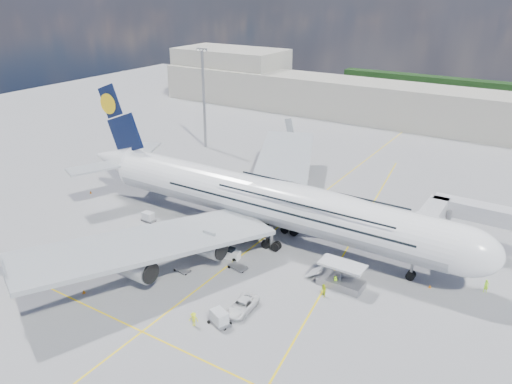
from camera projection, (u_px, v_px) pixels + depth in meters
The scene contains 31 objects.
ground at pixel (233, 262), 78.18m from camera, with size 300.00×300.00×0.00m, color gray.
taxi_line_main at pixel (233, 262), 78.18m from camera, with size 0.25×220.00×0.01m, color yellow.
taxi_line_cross at pixel (142, 332), 62.60m from camera, with size 120.00×0.25×0.01m, color yellow.
taxi_line_diag at pixel (341, 259), 79.07m from camera, with size 0.25×100.00×0.01m, color yellow.
airliner at pixel (267, 201), 83.18m from camera, with size 77.26×79.15×23.71m.
jet_bridge at pixel (467, 218), 77.15m from camera, with size 18.80×12.10×8.50m.
cargo_loader at pixel (340, 278), 71.67m from camera, with size 8.53×3.20×3.67m.
light_mast at pixel (204, 98), 127.81m from camera, with size 3.00×0.70×25.50m.
terminal at pixel (412, 107), 149.86m from camera, with size 180.00×16.00×12.00m, color #B2AD9E.
hangar at pixel (231, 73), 187.07m from camera, with size 40.00×22.00×18.00m, color #B2AD9E.
dolly_row_a at pixel (79, 242), 83.70m from camera, with size 2.92×1.96×0.39m.
dolly_row_b at pixel (136, 250), 79.35m from camera, with size 3.75×2.75×2.13m.
dolly_row_c at pixel (182, 270), 75.49m from camera, with size 2.86×1.95×0.38m.
dolly_back at pixel (148, 216), 91.18m from camera, with size 2.82×1.52×1.78m.
dolly_nose_far at pixel (219, 317), 63.54m from camera, with size 3.52×2.72×1.98m.
dolly_nose_near at pixel (238, 267), 76.23m from camera, with size 3.27×2.17×0.44m.
baggage_tug at pixel (231, 254), 78.88m from camera, with size 2.99×1.55×1.82m.
catering_truck_inner at pixel (292, 175), 108.25m from camera, with size 6.81×2.77×4.04m.
catering_truck_outer at pixel (277, 151), 123.50m from camera, with size 7.14×4.93×3.93m.
service_van at pixel (242, 306), 66.29m from camera, with size 2.61×5.67×1.58m, color white.
crew_nose at pixel (486, 286), 70.24m from camera, with size 0.71×0.47×1.96m, color #A5FD1A.
crew_loader at pixel (323, 291), 69.21m from camera, with size 0.95×0.74×1.95m, color #C2DA16.
crew_wing at pixel (132, 242), 82.07m from camera, with size 1.16×0.48×1.98m, color #ABF419.
crew_van at pixel (335, 281), 71.52m from camera, with size 0.86×0.56×1.76m, color #9FF219.
crew_tug at pixel (194, 319), 63.34m from camera, with size 1.27×0.73×1.96m, color #EFFF1A.
cone_nose at pixel (430, 286), 71.49m from camera, with size 0.40×0.40×0.51m.
cone_wing_left_inner at pixel (254, 185), 107.20m from camera, with size 0.41×0.41×0.53m.
cone_wing_left_outer at pixel (306, 184), 107.96m from camera, with size 0.44×0.44×0.57m.
cone_wing_right_inner at pixel (130, 251), 80.76m from camera, with size 0.49×0.49×0.62m.
cone_wing_right_outer at pixel (84, 292), 70.22m from camera, with size 0.47×0.47×0.59m.
cone_tail at pixel (91, 192), 103.51m from camera, with size 0.47×0.47×0.60m.
Camera 1 is at (39.31, -55.35, 40.47)m, focal length 35.00 mm.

